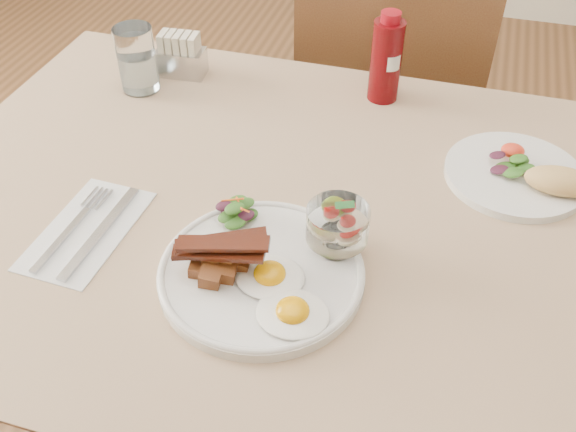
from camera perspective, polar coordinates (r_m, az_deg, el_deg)
name	(u,v)px	position (r m, az deg, el deg)	size (l,w,h in m)	color
table	(328,255)	(1.03, 3.54, -3.45)	(1.33, 0.88, 0.75)	brown
chair_far	(389,111)	(1.64, 8.93, 9.19)	(0.42, 0.42, 0.93)	brown
main_plate	(261,273)	(0.87, -2.38, -5.12)	(0.28, 0.28, 0.02)	silver
fried_eggs	(281,293)	(0.83, -0.64, -6.89)	(0.16, 0.15, 0.03)	white
bacon_potato_pile	(219,258)	(0.85, -6.16, -3.70)	(0.13, 0.08, 0.06)	brown
side_salad	(237,213)	(0.93, -4.59, 0.31)	(0.06, 0.06, 0.03)	#265115
fruit_cup	(338,224)	(0.86, 4.43, -0.74)	(0.09, 0.09, 0.09)	white
second_plate	(525,175)	(1.09, 20.35, 3.43)	(0.23, 0.22, 0.06)	silver
ketchup_bottle	(386,59)	(1.21, 8.72, 13.60)	(0.08, 0.08, 0.17)	#4E0407
hot_sauce_bottle	(388,68)	(1.21, 8.92, 12.87)	(0.05, 0.05, 0.14)	#4E0407
sugar_caddy	(181,57)	(1.31, -9.51, 13.78)	(0.10, 0.06, 0.09)	#B9BABE
water_glass	(137,63)	(1.27, -13.24, 13.11)	(0.07, 0.07, 0.12)	white
napkin_cutlery	(88,230)	(0.99, -17.39, -1.20)	(0.13, 0.22, 0.01)	silver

